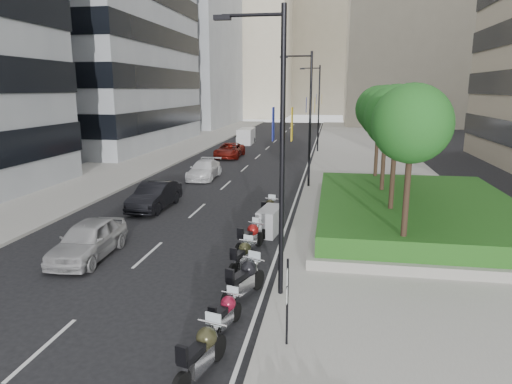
% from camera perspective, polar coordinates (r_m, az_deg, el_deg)
% --- Properties ---
extents(ground, '(160.00, 160.00, 0.00)m').
position_cam_1_polar(ground, '(15.42, -13.90, -13.08)').
color(ground, black).
rests_on(ground, ground).
extents(sidewalk_right, '(10.00, 100.00, 0.15)m').
position_cam_1_polar(sidewalk_right, '(43.29, 13.66, 3.70)').
color(sidewalk_right, '#9E9B93').
rests_on(sidewalk_right, ground).
extents(sidewalk_left, '(8.00, 100.00, 0.15)m').
position_cam_1_polar(sidewalk_left, '(46.69, -13.05, 4.37)').
color(sidewalk_left, '#9E9B93').
rests_on(sidewalk_left, ground).
extents(lane_edge, '(0.12, 100.00, 0.01)m').
position_cam_1_polar(lane_edge, '(43.23, 6.62, 3.87)').
color(lane_edge, silver).
rests_on(lane_edge, ground).
extents(lane_centre, '(0.12, 100.00, 0.01)m').
position_cam_1_polar(lane_centre, '(43.79, -0.20, 4.07)').
color(lane_centre, silver).
rests_on(lane_centre, ground).
extents(building_grey_far, '(22.00, 26.00, 30.00)m').
position_cam_1_polar(building_grey_far, '(88.27, -10.83, 18.00)').
color(building_grey_far, gray).
rests_on(building_grey_far, ground).
extents(building_cream_right, '(28.00, 24.00, 36.00)m').
position_cam_1_polar(building_cream_right, '(94.77, 20.40, 18.91)').
color(building_cream_right, '#B7AD93').
rests_on(building_cream_right, ground).
extents(building_cream_left, '(26.00, 24.00, 34.00)m').
position_cam_1_polar(building_cream_left, '(115.62, -2.56, 17.91)').
color(building_cream_left, '#B7AD93').
rests_on(building_cream_left, ground).
extents(building_cream_centre, '(30.00, 24.00, 38.00)m').
position_cam_1_polar(building_cream_centre, '(133.30, 8.21, 17.97)').
color(building_cream_centre, '#B7AD93').
rests_on(building_cream_centre, ground).
extents(planter, '(10.00, 14.00, 0.40)m').
position_cam_1_polar(planter, '(23.90, 19.33, -3.20)').
color(planter, gray).
rests_on(planter, sidewalk_right).
extents(hedge, '(9.40, 13.40, 0.80)m').
position_cam_1_polar(hedge, '(23.75, 19.43, -1.81)').
color(hedge, '#234B15').
rests_on(hedge, planter).
extents(tree_0, '(2.80, 2.80, 6.30)m').
position_cam_1_polar(tree_0, '(16.94, 18.90, 8.01)').
color(tree_0, '#332319').
rests_on(tree_0, planter).
extents(tree_1, '(2.80, 2.80, 6.30)m').
position_cam_1_polar(tree_1, '(20.89, 17.16, 8.91)').
color(tree_1, '#332319').
rests_on(tree_1, planter).
extents(tree_2, '(2.80, 2.80, 6.30)m').
position_cam_1_polar(tree_2, '(24.85, 15.98, 9.51)').
color(tree_2, '#332319').
rests_on(tree_2, planter).
extents(tree_3, '(2.80, 2.80, 6.30)m').
position_cam_1_polar(tree_3, '(28.83, 15.12, 9.94)').
color(tree_3, '#332319').
rests_on(tree_3, planter).
extents(lamp_post_0, '(2.34, 0.45, 9.00)m').
position_cam_1_polar(lamp_post_0, '(13.86, 2.67, 6.28)').
color(lamp_post_0, black).
rests_on(lamp_post_0, ground).
extents(lamp_post_1, '(2.34, 0.45, 9.00)m').
position_cam_1_polar(lamp_post_1, '(30.76, 6.51, 9.78)').
color(lamp_post_1, black).
rests_on(lamp_post_1, ground).
extents(lamp_post_2, '(2.34, 0.45, 9.00)m').
position_cam_1_polar(lamp_post_2, '(48.73, 7.68, 10.82)').
color(lamp_post_2, black).
rests_on(lamp_post_2, ground).
extents(parking_sign, '(0.06, 0.32, 2.50)m').
position_cam_1_polar(parking_sign, '(11.90, 3.93, -13.03)').
color(parking_sign, black).
rests_on(parking_sign, ground).
extents(motorcycle_0, '(0.88, 2.29, 1.16)m').
position_cam_1_polar(motorcycle_0, '(11.31, -6.84, -19.43)').
color(motorcycle_0, black).
rests_on(motorcycle_0, ground).
extents(motorcycle_1, '(0.75, 1.95, 0.99)m').
position_cam_1_polar(motorcycle_1, '(13.09, -3.92, -15.04)').
color(motorcycle_1, black).
rests_on(motorcycle_1, ground).
extents(motorcycle_2, '(1.11, 2.30, 1.21)m').
position_cam_1_polar(motorcycle_2, '(14.90, -1.43, -10.91)').
color(motorcycle_2, black).
rests_on(motorcycle_2, ground).
extents(motorcycle_3, '(0.80, 2.10, 1.06)m').
position_cam_1_polar(motorcycle_3, '(17.01, -1.71, -8.11)').
color(motorcycle_3, black).
rests_on(motorcycle_3, ground).
extents(motorcycle_4, '(0.99, 2.16, 1.12)m').
position_cam_1_polar(motorcycle_4, '(18.99, -0.74, -5.74)').
color(motorcycle_4, black).
rests_on(motorcycle_4, ground).
extents(motorcycle_5, '(1.09, 2.15, 1.23)m').
position_cam_1_polar(motorcycle_5, '(21.26, 1.76, -3.66)').
color(motorcycle_5, black).
rests_on(motorcycle_5, ground).
extents(motorcycle_6, '(0.73, 2.11, 1.06)m').
position_cam_1_polar(motorcycle_6, '(23.45, 1.58, -2.22)').
color(motorcycle_6, black).
rests_on(motorcycle_6, ground).
extents(car_a, '(1.96, 4.51, 1.51)m').
position_cam_1_polar(car_a, '(19.48, -20.24, -5.59)').
color(car_a, '#AFAEB0').
rests_on(car_a, ground).
extents(car_b, '(1.75, 4.62, 1.50)m').
position_cam_1_polar(car_b, '(26.30, -12.55, -0.45)').
color(car_b, black).
rests_on(car_b, ground).
extents(car_c, '(1.98, 4.72, 1.36)m').
position_cam_1_polar(car_c, '(34.62, -6.49, 2.80)').
color(car_c, white).
rests_on(car_c, ground).
extents(car_d, '(2.41, 5.17, 1.43)m').
position_cam_1_polar(car_d, '(45.18, -3.34, 5.23)').
color(car_d, maroon).
rests_on(car_d, ground).
extents(delivery_van, '(1.84, 4.50, 1.87)m').
position_cam_1_polar(delivery_van, '(56.50, -1.26, 6.92)').
color(delivery_van, silver).
rests_on(delivery_van, ground).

